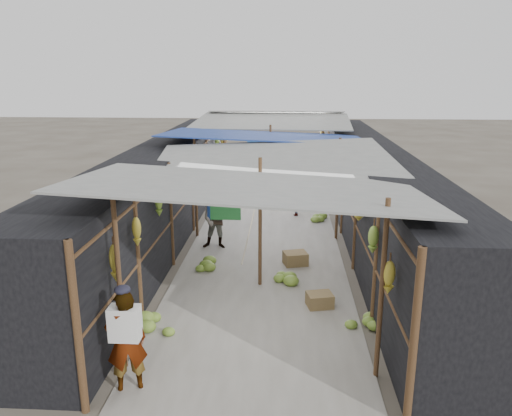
% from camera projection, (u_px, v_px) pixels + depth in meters
% --- Properties ---
extents(ground, '(80.00, 80.00, 0.00)m').
position_uv_depth(ground, '(249.00, 371.00, 7.16)').
color(ground, '#6B6356').
rests_on(ground, ground).
extents(aisle_slab, '(3.60, 16.00, 0.02)m').
position_uv_depth(aisle_slab, '(267.00, 231.00, 13.42)').
color(aisle_slab, '#9E998E').
rests_on(aisle_slab, ground).
extents(stall_left, '(1.40, 15.00, 2.30)m').
position_uv_depth(stall_left, '(166.00, 189.00, 13.27)').
color(stall_left, black).
rests_on(stall_left, ground).
extents(stall_right, '(1.40, 15.00, 2.30)m').
position_uv_depth(stall_right, '(371.00, 191.00, 12.96)').
color(stall_right, black).
rests_on(stall_right, ground).
extents(crate_near, '(0.59, 0.52, 0.30)m').
position_uv_depth(crate_near, '(295.00, 259.00, 11.06)').
color(crate_near, olive).
rests_on(crate_near, ground).
extents(crate_mid, '(0.52, 0.46, 0.27)m').
position_uv_depth(crate_mid, '(320.00, 300.00, 9.08)').
color(crate_mid, olive).
rests_on(crate_mid, ground).
extents(crate_back, '(0.56, 0.50, 0.30)m').
position_uv_depth(crate_back, '(274.00, 181.00, 18.97)').
color(crate_back, olive).
rests_on(crate_back, ground).
extents(black_basin, '(0.54, 0.54, 0.16)m').
position_uv_depth(black_basin, '(315.00, 195.00, 17.10)').
color(black_basin, black).
rests_on(black_basin, ground).
extents(vendor_elderly, '(0.62, 0.51, 1.45)m').
position_uv_depth(vendor_elderly, '(126.00, 341.00, 6.58)').
color(vendor_elderly, white).
rests_on(vendor_elderly, ground).
extents(shopper_blue, '(0.72, 0.56, 1.45)m').
position_uv_depth(shopper_blue, '(216.00, 219.00, 11.98)').
color(shopper_blue, '#2137A8').
rests_on(shopper_blue, ground).
extents(vendor_seated, '(0.46, 0.63, 0.87)m').
position_uv_depth(vendor_seated, '(295.00, 202.00, 14.74)').
color(vendor_seated, '#45413C').
rests_on(vendor_seated, ground).
extents(market_canopy, '(5.62, 15.20, 2.77)m').
position_uv_depth(market_canopy, '(269.00, 141.00, 13.11)').
color(market_canopy, brown).
rests_on(market_canopy, ground).
extents(hanging_bananas, '(3.96, 13.63, 0.81)m').
position_uv_depth(hanging_bananas, '(270.00, 170.00, 13.12)').
color(hanging_bananas, gold).
rests_on(hanging_bananas, ground).
extents(floor_bananas, '(3.95, 10.50, 0.36)m').
position_uv_depth(floor_bananas, '(283.00, 250.00, 11.61)').
color(floor_bananas, olive).
rests_on(floor_bananas, ground).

